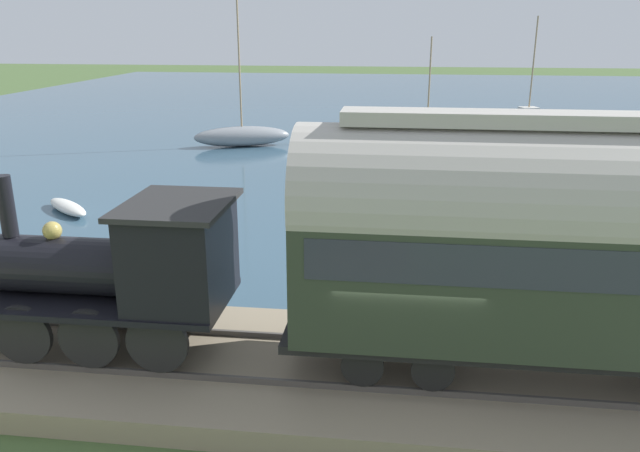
% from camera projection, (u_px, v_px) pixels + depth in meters
% --- Properties ---
extents(ground_plane, '(200.00, 200.00, 0.00)m').
position_uv_depth(ground_plane, '(402.00, 390.00, 11.99)').
color(ground_plane, '#476033').
extents(harbor_water, '(80.00, 80.00, 0.01)m').
position_uv_depth(harbor_water, '(401.00, 109.00, 52.26)').
color(harbor_water, '#38566B').
rests_on(harbor_water, ground).
extents(rail_embankment, '(4.56, 56.00, 0.57)m').
position_uv_depth(rail_embankment, '(402.00, 378.00, 11.97)').
color(rail_embankment, gray).
rests_on(rail_embankment, ground).
extents(steam_locomotive, '(2.34, 5.40, 3.43)m').
position_uv_depth(steam_locomotive, '(127.00, 265.00, 11.96)').
color(steam_locomotive, black).
rests_on(steam_locomotive, rail_embankment).
extents(passenger_coach, '(2.46, 9.83, 4.77)m').
position_uv_depth(passenger_coach, '(567.00, 239.00, 10.74)').
color(passenger_coach, black).
rests_on(passenger_coach, rail_embankment).
extents(sailboat_yellow, '(2.36, 4.69, 6.08)m').
position_uv_depth(sailboat_yellow, '(427.00, 129.00, 38.38)').
color(sailboat_yellow, gold).
rests_on(sailboat_yellow, harbor_water).
extents(sailboat_navy, '(2.53, 4.05, 7.28)m').
position_uv_depth(sailboat_navy, '(528.00, 121.00, 41.75)').
color(sailboat_navy, '#192347').
rests_on(sailboat_navy, harbor_water).
extents(sailboat_gray, '(3.11, 5.64, 9.03)m').
position_uv_depth(sailboat_gray, '(242.00, 136.00, 36.00)').
color(sailboat_gray, gray).
rests_on(sailboat_gray, harbor_water).
extents(rowboat_off_pier, '(2.43, 2.67, 0.39)m').
position_uv_depth(rowboat_off_pier, '(68.00, 207.00, 23.34)').
color(rowboat_off_pier, silver).
rests_on(rowboat_off_pier, harbor_water).
extents(rowboat_near_shore, '(1.14, 2.40, 0.40)m').
position_uv_depth(rowboat_near_shore, '(587.00, 235.00, 20.20)').
color(rowboat_near_shore, silver).
rests_on(rowboat_near_shore, harbor_water).
extents(rowboat_mid_harbor, '(1.52, 2.16, 0.48)m').
position_uv_depth(rowboat_mid_harbor, '(400.00, 278.00, 16.66)').
color(rowboat_mid_harbor, '#B7B2A3').
rests_on(rowboat_mid_harbor, harbor_water).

